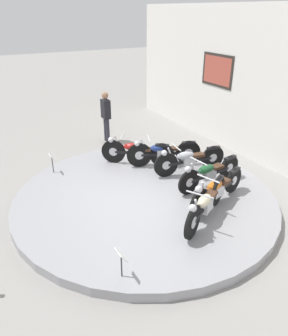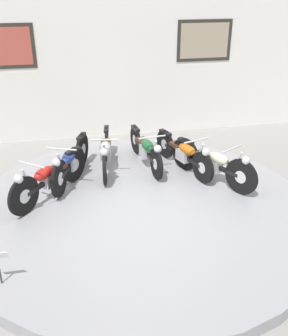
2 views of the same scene
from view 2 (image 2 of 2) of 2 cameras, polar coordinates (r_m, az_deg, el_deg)
The scene contains 9 objects.
ground_plane at distance 6.95m, azimuth -0.52°, elevation -6.59°, with size 60.00×60.00×0.00m, color gray.
display_platform at distance 6.89m, azimuth -0.53°, elevation -5.89°, with size 6.00×6.00×0.20m, color #99999E.
back_wall at distance 9.97m, azimuth -5.21°, elevation 16.44°, with size 14.00×0.22×4.25m.
motorcycle_red at distance 7.06m, azimuth -13.62°, elevation -1.26°, with size 1.31×1.61×0.81m.
motorcycle_blue at distance 7.59m, azimuth -10.59°, elevation 1.05°, with size 0.79×1.91×0.81m.
motorcycle_silver at distance 7.95m, azimuth -5.58°, elevation 2.45°, with size 0.54×1.98×0.80m.
motorcycle_green at distance 8.07m, azimuth 0.28°, elevation 2.83°, with size 0.54×1.96×0.78m.
motorcycle_orange at distance 7.92m, azimuth 5.83°, elevation 2.23°, with size 0.71×1.89×0.78m.
motorcycle_cream at distance 7.52m, azimuth 10.04°, elevation 0.81°, with size 1.07×1.77×0.81m.
Camera 2 is at (-1.12, -5.77, 3.71)m, focal length 42.00 mm.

